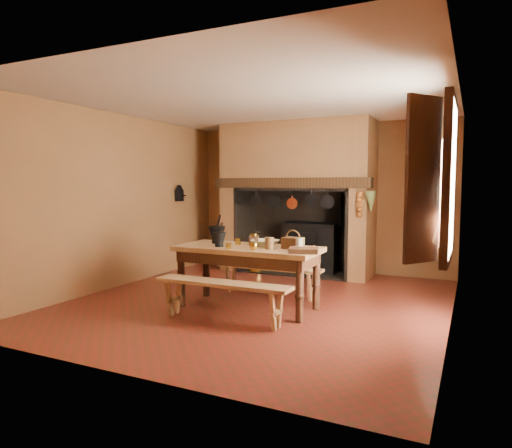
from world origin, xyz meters
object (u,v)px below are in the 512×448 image
at_px(work_table, 248,256).
at_px(bench_front, 222,292).
at_px(iron_range, 312,247).
at_px(mixing_bowl, 265,243).
at_px(coffee_grinder, 254,240).
at_px(wicker_basket, 293,242).

distance_m(work_table, bench_front, 0.77).
bearing_deg(iron_range, bench_front, -89.35).
xyz_separation_m(bench_front, mixing_bowl, (0.20, 0.81, 0.51)).
height_order(work_table, coffee_grinder, coffee_grinder).
bearing_deg(bench_front, mixing_bowl, 76.06).
distance_m(iron_range, wicker_basket, 2.82).
relative_size(coffee_grinder, wicker_basket, 0.75).
bearing_deg(bench_front, iron_range, 90.65).
bearing_deg(work_table, wicker_basket, 7.39).
distance_m(coffee_grinder, mixing_bowl, 0.21).
bearing_deg(iron_range, coffee_grinder, -88.97).
relative_size(coffee_grinder, mixing_bowl, 0.56).
height_order(iron_range, coffee_grinder, iron_range).
bearing_deg(mixing_bowl, iron_range, 95.16).
bearing_deg(coffee_grinder, bench_front, -110.79).
xyz_separation_m(iron_range, bench_front, (0.04, -3.48, -0.12)).
height_order(work_table, wicker_basket, wicker_basket).
relative_size(work_table, bench_front, 1.10).
distance_m(iron_range, mixing_bowl, 2.71).
distance_m(work_table, wicker_basket, 0.65).
height_order(mixing_bowl, wicker_basket, wicker_basket).
height_order(bench_front, coffee_grinder, coffee_grinder).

